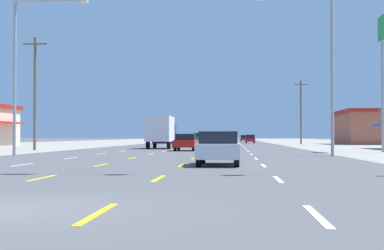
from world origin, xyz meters
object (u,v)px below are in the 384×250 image
streetlight_left_row_0 (23,63)px  suv_inner_left_farther (199,137)px  hatchback_far_right_midfar (250,139)px  pole_sign_right_row_1 (382,50)px  sedan_inner_right_far (231,139)px  streetlight_right_row_0 (324,60)px  sedan_inner_right_nearest (219,148)px  sedan_center_turn_near (186,142)px  box_truck_inner_left_mid (161,131)px  hatchback_far_right_farthest (244,138)px

streetlight_left_row_0 → suv_inner_left_farther: bearing=86.1°
hatchback_far_right_midfar → pole_sign_right_row_1: pole_sign_right_row_1 is taller
sedan_inner_right_far → pole_sign_right_row_1: size_ratio=0.42×
pole_sign_right_row_1 → streetlight_right_row_0: (-6.17, -9.81, -2.04)m
sedan_inner_right_nearest → sedan_center_turn_near: size_ratio=1.00×
sedan_inner_right_nearest → box_truck_inner_left_mid: size_ratio=0.63×
sedan_inner_right_far → hatchback_far_right_farthest: 23.96m
suv_inner_left_farther → streetlight_left_row_0: size_ratio=0.48×
sedan_inner_right_nearest → sedan_inner_right_far: bearing=89.7°
box_truck_inner_left_mid → streetlight_left_row_0: (-6.34, -21.36, 4.19)m
sedan_inner_right_far → streetlight_right_row_0: bearing=-85.5°
suv_inner_left_farther → sedan_inner_right_far: bearing=-63.5°
sedan_inner_right_far → suv_inner_left_farther: (-7.31, 14.67, 0.27)m
sedan_inner_right_nearest → sedan_inner_right_far: size_ratio=1.00×
sedan_inner_right_nearest → box_truck_inner_left_mid: (-6.63, 32.38, 1.08)m
box_truck_inner_left_mid → sedan_inner_right_far: box_truck_inner_left_mid is taller
sedan_center_turn_near → hatchback_far_right_midfar: size_ratio=1.15×
streetlight_right_row_0 → sedan_inner_right_nearest: bearing=-119.8°
sedan_center_turn_near → streetlight_right_row_0: (9.72, -13.04, 5.25)m
hatchback_far_right_midfar → streetlight_right_row_0: 67.81m
sedan_center_turn_near → sedan_inner_right_far: 62.39m
sedan_inner_right_nearest → hatchback_far_right_midfar: 78.68m
sedan_center_turn_near → hatchback_far_right_midfar: hatchback_far_right_midfar is taller
hatchback_far_right_midfar → streetlight_right_row_0: (2.42, -67.57, 5.22)m
streetlight_right_row_0 → streetlight_left_row_0: bearing=180.0°
hatchback_far_right_midfar → streetlight_right_row_0: streetlight_right_row_0 is taller
sedan_center_turn_near → hatchback_far_right_midfar: (7.29, 54.53, 0.03)m
sedan_center_turn_near → hatchback_far_right_midfar: 55.01m
pole_sign_right_row_1 → streetlight_left_row_0: (-25.44, -9.81, -2.02)m
sedan_center_turn_near → sedan_inner_right_far: bearing=86.5°
hatchback_far_right_farthest → pole_sign_right_row_1: 90.03m
hatchback_far_right_farthest → suv_inner_left_farther: bearing=-138.6°
box_truck_inner_left_mid → pole_sign_right_row_1: 23.17m
sedan_inner_right_nearest → streetlight_left_row_0: streetlight_left_row_0 is taller
box_truck_inner_left_mid → suv_inner_left_farther: bearing=90.2°
sedan_inner_right_nearest → sedan_center_turn_near: 24.29m
sedan_inner_right_far → streetlight_right_row_0: streetlight_right_row_0 is taller
sedan_center_turn_near → hatchback_far_right_farthest: hatchback_far_right_farthest is taller
sedan_center_turn_near → streetlight_right_row_0: 17.09m
suv_inner_left_farther → pole_sign_right_row_1: pole_sign_right_row_1 is taller
suv_inner_left_farther → streetlight_left_row_0: bearing=-93.9°
box_truck_inner_left_mid → pole_sign_right_row_1: pole_sign_right_row_1 is taller
suv_inner_left_farther → hatchback_far_right_midfar: bearing=-64.3°
sedan_center_turn_near → pole_sign_right_row_1: size_ratio=0.42×
sedan_center_turn_near → box_truck_inner_left_mid: bearing=111.1°
sedan_inner_right_nearest → streetlight_right_row_0: (6.30, 11.01, 5.25)m
streetlight_left_row_0 → streetlight_right_row_0: 19.27m
sedan_inner_right_far → streetlight_right_row_0: size_ratio=0.44×
hatchback_far_right_midfar → suv_inner_left_farther: suv_inner_left_farther is taller
box_truck_inner_left_mid → hatchback_far_right_midfar: box_truck_inner_left_mid is taller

